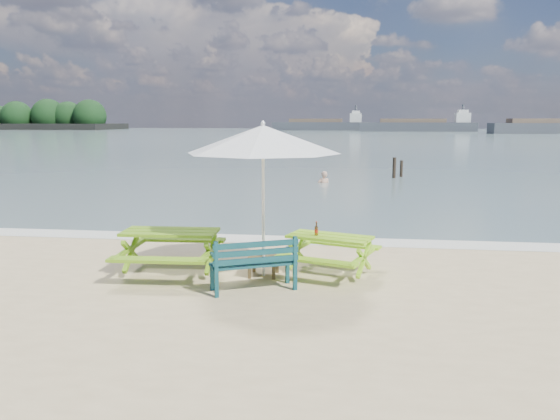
# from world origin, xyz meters

# --- Properties ---
(sea) EXTENTS (300.00, 300.00, 0.00)m
(sea) POSITION_xyz_m (0.00, 85.00, 0.00)
(sea) COLOR slate
(sea) RESTS_ON ground
(foam_strip) EXTENTS (22.00, 0.90, 0.01)m
(foam_strip) POSITION_xyz_m (0.00, 4.60, 0.01)
(foam_strip) COLOR silver
(foam_strip) RESTS_ON ground
(picnic_table_left) EXTENTS (1.82, 2.00, 0.83)m
(picnic_table_left) POSITION_xyz_m (-1.54, 1.47, 0.40)
(picnic_table_left) COLOR #639416
(picnic_table_left) RESTS_ON ground
(picnic_table_right) EXTENTS (1.99, 2.10, 0.73)m
(picnic_table_right) POSITION_xyz_m (1.39, 1.85, 0.35)
(picnic_table_right) COLOR #7EB81B
(picnic_table_right) RESTS_ON ground
(park_bench) EXTENTS (1.51, 1.03, 0.89)m
(park_bench) POSITION_xyz_m (0.16, 0.71, 0.27)
(park_bench) COLOR #0F393F
(park_bench) RESTS_ON ground
(side_table) EXTENTS (0.56, 0.56, 0.36)m
(side_table) POSITION_xyz_m (0.19, 1.58, 0.19)
(side_table) COLOR brown
(side_table) RESTS_ON ground
(patio_umbrella) EXTENTS (2.82, 2.82, 2.76)m
(patio_umbrella) POSITION_xyz_m (0.19, 1.58, 2.51)
(patio_umbrella) COLOR silver
(patio_umbrella) RESTS_ON ground
(beer_bottle) EXTENTS (0.07, 0.07, 0.26)m
(beer_bottle) POSITION_xyz_m (1.14, 1.86, 0.82)
(beer_bottle) COLOR brown
(beer_bottle) RESTS_ON picnic_table_right
(swimmer) EXTENTS (0.67, 0.53, 1.61)m
(swimmer) POSITION_xyz_m (0.54, 16.70, -0.28)
(swimmer) COLOR tan
(swimmer) RESTS_ON ground
(mooring_pilings) EXTENTS (0.56, 0.76, 1.21)m
(mooring_pilings) POSITION_xyz_m (4.03, 19.39, 0.37)
(mooring_pilings) COLOR black
(mooring_pilings) RESTS_ON ground
(cargo_ships) EXTENTS (135.18, 35.69, 4.40)m
(cargo_ships) POSITION_xyz_m (48.39, 125.66, 1.18)
(cargo_ships) COLOR #373B41
(cargo_ships) RESTS_ON ground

